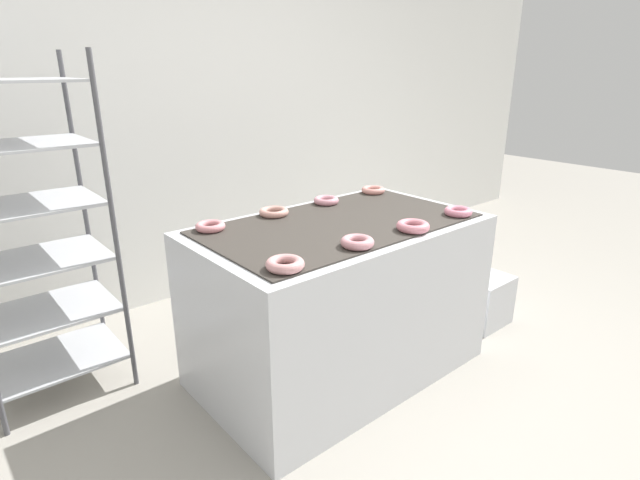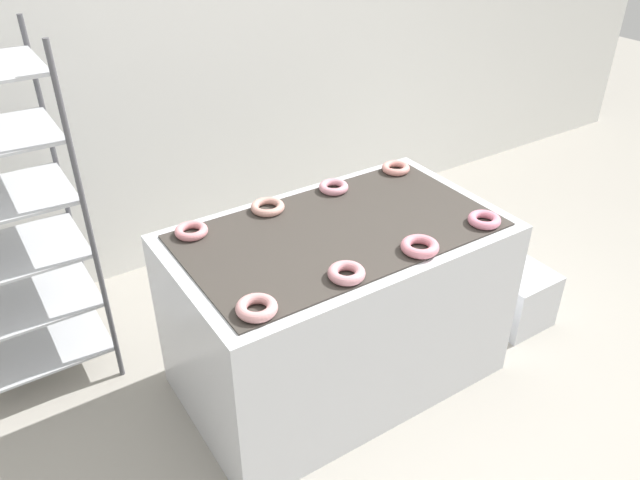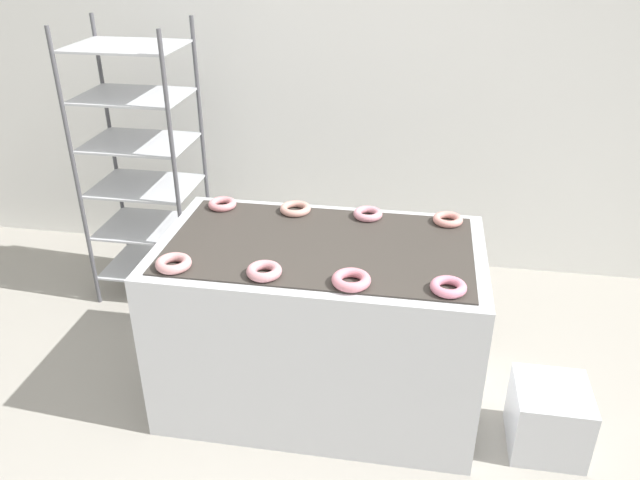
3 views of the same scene
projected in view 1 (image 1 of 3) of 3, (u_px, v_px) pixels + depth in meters
ground_plane at (438, 434)px, 2.24m from camera, size 14.00×14.00×0.00m
wall_back at (193, 92)px, 3.30m from camera, size 8.00×0.05×2.80m
fryer_machine at (339, 299)px, 2.59m from camera, size 1.44×0.85×0.84m
baking_rack_cart at (33, 233)px, 2.31m from camera, size 0.61×0.48×1.64m
glaze_bin at (479, 298)px, 3.19m from camera, size 0.32×0.33×0.32m
donut_near_left at (285, 264)px, 1.88m from camera, size 0.15×0.15×0.04m
donut_near_midleft at (357, 242)px, 2.12m from camera, size 0.14×0.14×0.04m
donut_near_midright at (413, 226)px, 2.32m from camera, size 0.16×0.16×0.04m
donut_near_right at (458, 211)px, 2.56m from camera, size 0.14×0.14×0.04m
donut_far_left at (210, 226)px, 2.33m from camera, size 0.14×0.14×0.04m
donut_far_midleft at (274, 212)px, 2.56m from camera, size 0.15×0.15×0.03m
donut_far_midright at (326, 200)px, 2.77m from camera, size 0.14×0.14×0.04m
donut_far_right at (373, 190)px, 3.01m from camera, size 0.14×0.14×0.03m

